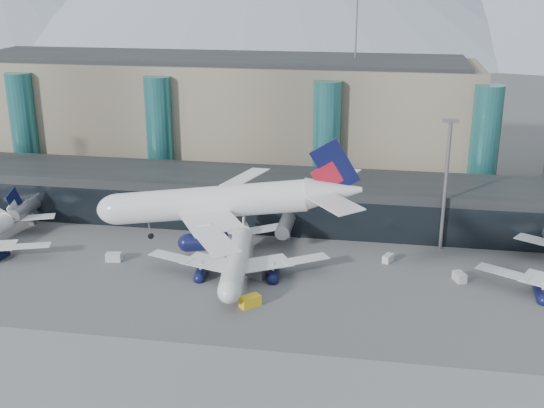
{
  "coord_description": "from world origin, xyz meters",
  "views": [
    {
      "loc": [
        18.38,
        -78.56,
        51.32
      ],
      "look_at": [
        -0.54,
        32.0,
        12.79
      ],
      "focal_mm": 45.0,
      "sensor_mm": 36.0,
      "label": 1
    }
  ],
  "objects_px": {
    "jet_parked_mid": "(239,248)",
    "veh_c": "(256,273)",
    "veh_b": "(207,242)",
    "veh_g": "(460,277)",
    "hero_jet": "(238,193)",
    "veh_d": "(388,258)",
    "lightmast_mid": "(446,178)",
    "veh_h": "(250,301)",
    "veh_a": "(114,257)"
  },
  "relations": [
    {
      "from": "jet_parked_mid",
      "to": "veh_a",
      "type": "distance_m",
      "value": 24.02
    },
    {
      "from": "veh_d",
      "to": "veh_b",
      "type": "bearing_deg",
      "value": 112.5
    },
    {
      "from": "hero_jet",
      "to": "veh_b",
      "type": "bearing_deg",
      "value": 105.46
    },
    {
      "from": "jet_parked_mid",
      "to": "veh_g",
      "type": "xyz_separation_m",
      "value": [
        39.02,
        1.53,
        -3.41
      ]
    },
    {
      "from": "veh_d",
      "to": "veh_h",
      "type": "xyz_separation_m",
      "value": [
        -21.76,
        -21.7,
        0.21
      ]
    },
    {
      "from": "veh_g",
      "to": "veh_c",
      "type": "bearing_deg",
      "value": -105.06
    },
    {
      "from": "jet_parked_mid",
      "to": "veh_h",
      "type": "distance_m",
      "value": 15.08
    },
    {
      "from": "hero_jet",
      "to": "jet_parked_mid",
      "type": "distance_m",
      "value": 43.86
    },
    {
      "from": "jet_parked_mid",
      "to": "veh_g",
      "type": "distance_m",
      "value": 39.19
    },
    {
      "from": "veh_d",
      "to": "veh_g",
      "type": "distance_m",
      "value": 13.87
    },
    {
      "from": "hero_jet",
      "to": "veh_d",
      "type": "relative_size",
      "value": 13.34
    },
    {
      "from": "lightmast_mid",
      "to": "veh_a",
      "type": "relative_size",
      "value": 9.12
    },
    {
      "from": "veh_a",
      "to": "veh_b",
      "type": "distance_m",
      "value": 18.3
    },
    {
      "from": "jet_parked_mid",
      "to": "veh_c",
      "type": "bearing_deg",
      "value": -135.03
    },
    {
      "from": "veh_b",
      "to": "veh_g",
      "type": "bearing_deg",
      "value": -117.96
    },
    {
      "from": "jet_parked_mid",
      "to": "veh_b",
      "type": "relative_size",
      "value": 12.65
    },
    {
      "from": "hero_jet",
      "to": "veh_h",
      "type": "xyz_separation_m",
      "value": [
        -3.41,
        22.84,
        -25.8
      ]
    },
    {
      "from": "veh_d",
      "to": "jet_parked_mid",
      "type": "bearing_deg",
      "value": 132.2
    },
    {
      "from": "veh_b",
      "to": "veh_d",
      "type": "distance_m",
      "value": 35.36
    },
    {
      "from": "lightmast_mid",
      "to": "veh_h",
      "type": "distance_m",
      "value": 45.7
    },
    {
      "from": "veh_d",
      "to": "veh_h",
      "type": "distance_m",
      "value": 30.73
    },
    {
      "from": "lightmast_mid",
      "to": "hero_jet",
      "type": "height_order",
      "value": "hero_jet"
    },
    {
      "from": "veh_a",
      "to": "veh_b",
      "type": "height_order",
      "value": "veh_a"
    },
    {
      "from": "lightmast_mid",
      "to": "veh_g",
      "type": "height_order",
      "value": "lightmast_mid"
    },
    {
      "from": "veh_a",
      "to": "veh_d",
      "type": "height_order",
      "value": "veh_a"
    },
    {
      "from": "lightmast_mid",
      "to": "veh_h",
      "type": "height_order",
      "value": "lightmast_mid"
    },
    {
      "from": "veh_c",
      "to": "veh_h",
      "type": "bearing_deg",
      "value": -63.42
    },
    {
      "from": "lightmast_mid",
      "to": "hero_jet",
      "type": "relative_size",
      "value": 0.78
    },
    {
      "from": "veh_c",
      "to": "veh_h",
      "type": "relative_size",
      "value": 1.0
    },
    {
      "from": "jet_parked_mid",
      "to": "lightmast_mid",
      "type": "bearing_deg",
      "value": -73.13
    },
    {
      "from": "veh_d",
      "to": "veh_h",
      "type": "relative_size",
      "value": 0.74
    },
    {
      "from": "veh_h",
      "to": "veh_b",
      "type": "bearing_deg",
      "value": 77.28
    },
    {
      "from": "hero_jet",
      "to": "veh_h",
      "type": "height_order",
      "value": "hero_jet"
    },
    {
      "from": "veh_g",
      "to": "veh_d",
      "type": "bearing_deg",
      "value": -139.33
    },
    {
      "from": "veh_b",
      "to": "veh_c",
      "type": "relative_size",
      "value": 0.81
    },
    {
      "from": "veh_a",
      "to": "veh_c",
      "type": "height_order",
      "value": "veh_c"
    },
    {
      "from": "veh_b",
      "to": "veh_h",
      "type": "relative_size",
      "value": 0.82
    },
    {
      "from": "lightmast_mid",
      "to": "veh_b",
      "type": "xyz_separation_m",
      "value": [
        -45.26,
        -6.24,
        -13.64
      ]
    },
    {
      "from": "lightmast_mid",
      "to": "veh_c",
      "type": "height_order",
      "value": "lightmast_mid"
    },
    {
      "from": "hero_jet",
      "to": "veh_a",
      "type": "height_order",
      "value": "hero_jet"
    },
    {
      "from": "lightmast_mid",
      "to": "veh_b",
      "type": "height_order",
      "value": "lightmast_mid"
    },
    {
      "from": "veh_c",
      "to": "veh_h",
      "type": "xyz_separation_m",
      "value": [
        1.11,
        -10.9,
        -0.01
      ]
    },
    {
      "from": "veh_b",
      "to": "veh_g",
      "type": "distance_m",
      "value": 48.38
    },
    {
      "from": "veh_d",
      "to": "veh_g",
      "type": "xyz_separation_m",
      "value": [
        12.36,
        -6.29,
        0.08
      ]
    },
    {
      "from": "veh_d",
      "to": "veh_h",
      "type": "height_order",
      "value": "veh_h"
    },
    {
      "from": "lightmast_mid",
      "to": "veh_h",
      "type": "bearing_deg",
      "value": -136.6
    },
    {
      "from": "hero_jet",
      "to": "lightmast_mid",
      "type": "bearing_deg",
      "value": 57.28
    },
    {
      "from": "veh_b",
      "to": "veh_c",
      "type": "distance_m",
      "value": 17.89
    },
    {
      "from": "veh_b",
      "to": "veh_c",
      "type": "bearing_deg",
      "value": -153.99
    },
    {
      "from": "hero_jet",
      "to": "veh_b",
      "type": "relative_size",
      "value": 12.17
    }
  ]
}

